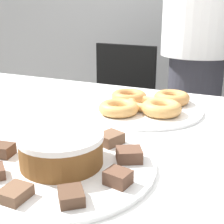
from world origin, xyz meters
TOP-DOWN VIEW (x-y plane):
  - table at (0.00, 0.00)m, footprint 1.91×1.01m
  - person_standing at (0.13, 0.85)m, footprint 0.36×0.36m
  - office_chair_left at (-0.34, 0.89)m, footprint 0.47×0.47m
  - plate_cake at (0.04, -0.23)m, footprint 0.40×0.40m
  - plate_donuts at (0.07, 0.22)m, footprint 0.38×0.38m
  - frosted_cake at (0.04, -0.23)m, footprint 0.18×0.18m
  - lamington_0 at (0.19, -0.25)m, footprint 0.05×0.05m
  - lamington_1 at (0.17, -0.16)m, footprint 0.07×0.07m
  - lamington_2 at (0.09, -0.09)m, footprint 0.07×0.07m
  - lamington_3 at (-0.00, -0.09)m, footprint 0.06×0.06m
  - lamington_4 at (-0.08, -0.16)m, footprint 0.08×0.07m
  - lamington_5 at (-0.10, -0.25)m, footprint 0.05×0.05m
  - lamington_7 at (0.04, -0.37)m, footprint 0.04×0.05m
  - lamington_8 at (0.14, -0.34)m, footprint 0.06×0.06m
  - donut_0 at (0.07, 0.22)m, footprint 0.12×0.12m
  - donut_1 at (-0.00, 0.27)m, footprint 0.12×0.12m
  - donut_2 at (0.02, 0.13)m, footprint 0.13×0.13m
  - donut_3 at (0.14, 0.18)m, footprint 0.13×0.13m
  - donut_4 at (0.14, 0.31)m, footprint 0.12×0.12m

SIDE VIEW (x-z plane):
  - office_chair_left at x=-0.34m, z-range -0.03..0.85m
  - table at x=0.00m, z-range 0.31..1.06m
  - plate_cake at x=0.04m, z-range 0.76..0.77m
  - plate_donuts at x=0.07m, z-range 0.76..0.77m
  - lamington_7 at x=0.04m, z-range 0.77..0.79m
  - lamington_8 at x=0.14m, z-range 0.77..0.79m
  - lamington_3 at x=0.00m, z-range 0.77..0.79m
  - lamington_4 at x=-0.08m, z-range 0.77..0.79m
  - lamington_5 at x=-0.10m, z-range 0.77..0.79m
  - lamington_2 at x=0.09m, z-range 0.77..0.79m
  - lamington_0 at x=0.19m, z-range 0.77..0.79m
  - lamington_1 at x=0.17m, z-range 0.77..0.79m
  - donut_0 at x=0.07m, z-range 0.77..0.80m
  - donut_1 at x=0.00m, z-range 0.77..0.80m
  - donut_2 at x=0.02m, z-range 0.77..0.80m
  - donut_4 at x=0.14m, z-range 0.77..0.81m
  - donut_3 at x=0.14m, z-range 0.77..0.81m
  - frosted_cake at x=0.04m, z-range 0.77..0.84m
  - person_standing at x=0.13m, z-range 0.05..1.78m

